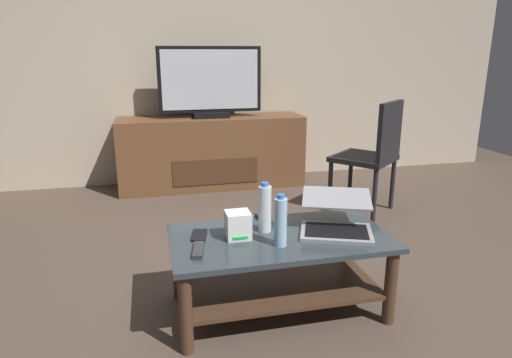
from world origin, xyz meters
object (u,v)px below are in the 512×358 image
laptop (336,218)px  cell_phone (199,235)px  television (210,84)px  tv_remote (198,250)px  media_cabinet (212,152)px  router_box (238,225)px  dining_chair (374,151)px  coffee_table (279,259)px  water_bottle_far (265,208)px  soundbar_remote (265,219)px  water_bottle_near (281,222)px

laptop → cell_phone: size_ratio=3.50×
television → tv_remote: size_ratio=5.96×
media_cabinet → cell_phone: size_ratio=12.53×
laptop → router_box: (-0.50, 0.02, 0.00)m
dining_chair → cell_phone: dining_chair is taller
laptop → media_cabinet: bearing=97.9°
dining_chair → router_box: bearing=-138.3°
media_cabinet → laptop: bearing=-82.1°
television → dining_chair: television is taller
television → media_cabinet: bearing=90.0°
cell_phone → tv_remote: (-0.02, -0.18, 0.01)m
coffee_table → dining_chair: dining_chair is taller
water_bottle_far → soundbar_remote: 0.18m
media_cabinet → television: (-0.00, -0.02, 0.65)m
media_cabinet → television: size_ratio=1.84×
laptop → soundbar_remote: (-0.32, 0.20, -0.05)m
television → router_box: 2.29m
coffee_table → water_bottle_far: size_ratio=4.20×
media_cabinet → coffee_table: bearing=-89.6°
coffee_table → television: television is taller
dining_chair → water_bottle_near: 1.77m
media_cabinet → cell_phone: bearing=-99.6°
coffee_table → laptop: 0.35m
coffee_table → soundbar_remote: (-0.02, 0.21, 0.14)m
coffee_table → soundbar_remote: 0.25m
laptop → cell_phone: (-0.68, 0.08, -0.06)m
media_cabinet → router_box: 2.25m
laptop → water_bottle_far: size_ratio=1.93×
television → laptop: size_ratio=1.95×
television → tv_remote: 2.44m
media_cabinet → laptop: media_cabinet is taller
router_box → tv_remote: (-0.21, -0.12, -0.06)m
water_bottle_far → soundbar_remote: water_bottle_far is taller
tv_remote → media_cabinet: bearing=90.9°
water_bottle_far → coffee_table: bearing=-53.6°
dining_chair → laptop: 1.47m
coffee_table → router_box: router_box is taller
television → cell_phone: size_ratio=6.81×
laptop → water_bottle_far: 0.37m
water_bottle_near → soundbar_remote: size_ratio=1.55×
router_box → soundbar_remote: size_ratio=0.81×
laptop → cell_phone: laptop is taller
water_bottle_far → tv_remote: size_ratio=1.59×
media_cabinet → soundbar_remote: (-0.01, -2.06, 0.08)m
coffee_table → router_box: (-0.20, 0.03, 0.19)m
router_box → tv_remote: 0.24m
laptop → tv_remote: laptop is taller
water_bottle_far → cell_phone: water_bottle_far is taller
laptop → dining_chair: bearing=55.3°
router_box → media_cabinet: bearing=85.2°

